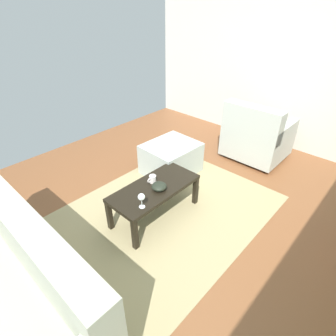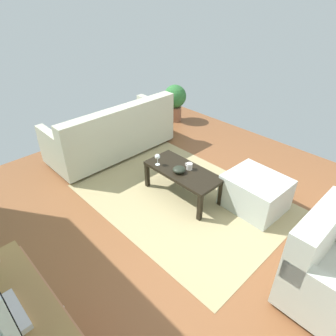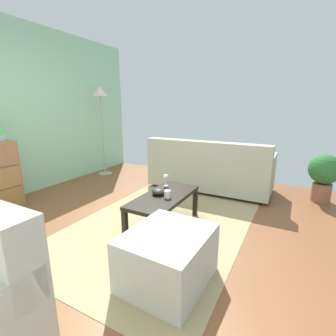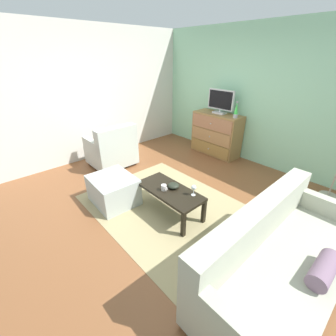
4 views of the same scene
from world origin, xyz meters
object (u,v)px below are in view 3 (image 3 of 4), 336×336
(lava_lamp, at_px, (0,130))
(ottoman, at_px, (168,257))
(wine_glass, at_px, (166,177))
(coffee_table, at_px, (164,200))
(bowl_decorative, at_px, (159,191))
(couch_large, at_px, (209,170))
(mug, at_px, (168,194))
(standing_lamp, at_px, (100,100))
(potted_plant, at_px, (324,173))

(lava_lamp, height_order, ottoman, lava_lamp)
(wine_glass, bearing_deg, coffee_table, -155.06)
(bowl_decorative, relative_size, couch_large, 0.08)
(mug, height_order, bowl_decorative, mug)
(lava_lamp, height_order, couch_large, lava_lamp)
(wine_glass, distance_m, standing_lamp, 2.59)
(bowl_decorative, bearing_deg, coffee_table, -89.73)
(bowl_decorative, relative_size, ottoman, 0.23)
(ottoman, bearing_deg, couch_large, 11.10)
(couch_large, height_order, ottoman, couch_large)
(lava_lamp, relative_size, standing_lamp, 0.19)
(wine_glass, bearing_deg, lava_lamp, 110.53)
(mug, bearing_deg, wine_glass, 31.43)
(lava_lamp, bearing_deg, potted_plant, -59.79)
(wine_glass, xyz_separation_m, mug, (-0.36, -0.22, -0.07))
(couch_large, distance_m, standing_lamp, 2.54)
(standing_lamp, bearing_deg, couch_large, -87.44)
(mug, height_order, ottoman, mug)
(bowl_decorative, bearing_deg, potted_plant, -43.96)
(lava_lamp, xyz_separation_m, couch_large, (2.03, -2.26, -0.74))
(potted_plant, bearing_deg, coffee_table, 137.19)
(coffee_table, xyz_separation_m, mug, (-0.04, -0.07, 0.09))
(couch_large, bearing_deg, mug, -177.88)
(coffee_table, relative_size, potted_plant, 1.40)
(coffee_table, distance_m, ottoman, 0.93)
(bowl_decorative, distance_m, ottoman, 0.98)
(couch_large, relative_size, ottoman, 2.86)
(potted_plant, bearing_deg, wine_glass, 129.38)
(wine_glass, bearing_deg, mug, -148.57)
(lava_lamp, bearing_deg, bowl_decorative, -77.80)
(wine_glass, xyz_separation_m, ottoman, (-1.10, -0.62, -0.30))
(coffee_table, bearing_deg, lava_lamp, 101.84)
(lava_lamp, bearing_deg, ottoman, -96.62)
(potted_plant, bearing_deg, bowl_decorative, 136.04)
(lava_lamp, bearing_deg, mug, -79.51)
(bowl_decorative, bearing_deg, mug, -106.41)
(mug, distance_m, standing_lamp, 2.96)
(bowl_decorative, height_order, couch_large, couch_large)
(wine_glass, relative_size, ottoman, 0.22)
(lava_lamp, xyz_separation_m, mug, (0.43, -2.32, -0.65))
(couch_large, xyz_separation_m, ottoman, (-2.34, -0.46, -0.13))
(standing_lamp, relative_size, potted_plant, 2.45)
(coffee_table, distance_m, couch_large, 1.56)
(bowl_decorative, bearing_deg, lava_lamp, 102.20)
(lava_lamp, height_order, wine_glass, lava_lamp)
(mug, relative_size, couch_large, 0.06)
(potted_plant, bearing_deg, couch_large, 98.70)
(coffee_table, relative_size, mug, 8.83)
(standing_lamp, bearing_deg, potted_plant, -84.81)
(potted_plant, bearing_deg, lava_lamp, 120.21)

